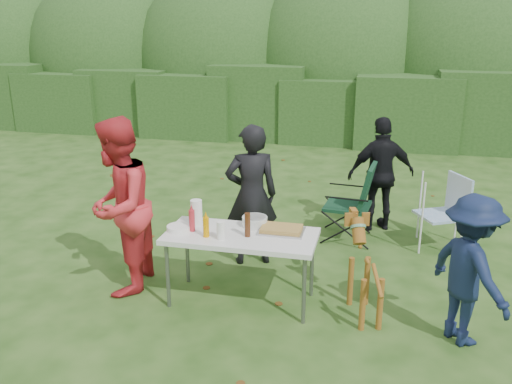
% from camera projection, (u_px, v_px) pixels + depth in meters
% --- Properties ---
extents(ground, '(80.00, 80.00, 0.00)m').
position_uv_depth(ground, '(245.00, 312.00, 5.35)').
color(ground, '#1E4211').
extents(hedge_row, '(22.00, 1.40, 1.70)m').
position_uv_depth(hedge_row, '(331.00, 105.00, 12.51)').
color(hedge_row, '#23471C').
rests_on(hedge_row, ground).
extents(shrub_backdrop, '(20.00, 2.60, 3.20)m').
position_uv_depth(shrub_backdrop, '(338.00, 66.00, 13.76)').
color(shrub_backdrop, '#3D6628').
rests_on(shrub_backdrop, ground).
extents(folding_table, '(1.50, 0.70, 0.74)m').
position_uv_depth(folding_table, '(241.00, 239.00, 5.36)').
color(folding_table, silver).
rests_on(folding_table, ground).
extents(person_cook, '(0.71, 0.59, 1.66)m').
position_uv_depth(person_cook, '(251.00, 195.00, 6.22)').
color(person_cook, black).
rests_on(person_cook, ground).
extents(person_red_jacket, '(0.80, 0.98, 1.85)m').
position_uv_depth(person_red_jacket, '(119.00, 207.00, 5.56)').
color(person_red_jacket, red).
rests_on(person_red_jacket, ground).
extents(person_black_puffy, '(0.98, 0.67, 1.55)m').
position_uv_depth(person_black_puffy, '(381.00, 174.00, 7.26)').
color(person_black_puffy, black).
rests_on(person_black_puffy, ground).
extents(child, '(0.92, 1.02, 1.37)m').
position_uv_depth(child, '(470.00, 270.00, 4.69)').
color(child, '#121D3D').
rests_on(child, ground).
extents(dog, '(0.64, 1.01, 0.89)m').
position_uv_depth(dog, '(366.00, 275.00, 5.15)').
color(dog, brown).
rests_on(dog, ground).
extents(camping_chair, '(0.71, 0.71, 1.03)m').
position_uv_depth(camping_chair, '(348.00, 201.00, 6.99)').
color(camping_chair, '#103420').
rests_on(camping_chair, ground).
extents(lawn_chair, '(0.75, 0.75, 0.94)m').
position_uv_depth(lawn_chair, '(440.00, 212.00, 6.73)').
color(lawn_chair, '#3370B0').
rests_on(lawn_chair, ground).
extents(food_tray, '(0.45, 0.30, 0.02)m').
position_uv_depth(food_tray, '(281.00, 231.00, 5.39)').
color(food_tray, '#B7B7BA').
rests_on(food_tray, folding_table).
extents(focaccia_bread, '(0.40, 0.26, 0.04)m').
position_uv_depth(focaccia_bread, '(281.00, 229.00, 5.38)').
color(focaccia_bread, '#AA833E').
rests_on(focaccia_bread, food_tray).
extents(mustard_bottle, '(0.06, 0.06, 0.20)m').
position_uv_depth(mustard_bottle, '(206.00, 227.00, 5.25)').
color(mustard_bottle, '#D88D00').
rests_on(mustard_bottle, folding_table).
extents(ketchup_bottle, '(0.06, 0.06, 0.22)m').
position_uv_depth(ketchup_bottle, '(192.00, 221.00, 5.39)').
color(ketchup_bottle, '#B72530').
rests_on(ketchup_bottle, folding_table).
extents(beer_bottle, '(0.06, 0.06, 0.24)m').
position_uv_depth(beer_bottle, '(248.00, 225.00, 5.25)').
color(beer_bottle, '#47230F').
rests_on(beer_bottle, folding_table).
extents(paper_towel_roll, '(0.12, 0.12, 0.26)m').
position_uv_depth(paper_towel_roll, '(196.00, 212.00, 5.56)').
color(paper_towel_roll, white).
rests_on(paper_towel_roll, folding_table).
extents(cup_stack, '(0.08, 0.08, 0.18)m').
position_uv_depth(cup_stack, '(221.00, 230.00, 5.19)').
color(cup_stack, white).
rests_on(cup_stack, folding_table).
extents(pasta_bowl, '(0.26, 0.26, 0.10)m').
position_uv_depth(pasta_bowl, '(255.00, 221.00, 5.54)').
color(pasta_bowl, silver).
rests_on(pasta_bowl, folding_table).
extents(plate_stack, '(0.24, 0.24, 0.05)m').
position_uv_depth(plate_stack, '(179.00, 228.00, 5.43)').
color(plate_stack, white).
rests_on(plate_stack, folding_table).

